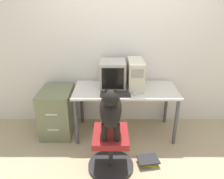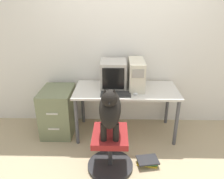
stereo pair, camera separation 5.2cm
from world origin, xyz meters
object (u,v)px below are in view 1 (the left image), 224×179
(keyboard, at_px, (116,94))
(filing_cabinet, at_px, (58,111))
(pc_tower, at_px, (136,74))
(book_stack_floor, at_px, (148,160))
(office_chair, at_px, (111,150))
(dog, at_px, (111,108))
(crt_monitor, at_px, (113,74))

(keyboard, bearing_deg, filing_cabinet, 165.14)
(pc_tower, distance_m, book_stack_floor, 1.18)
(filing_cabinet, height_order, book_stack_floor, filing_cabinet)
(pc_tower, distance_m, keyboard, 0.44)
(office_chair, height_order, book_stack_floor, office_chair)
(keyboard, xyz_separation_m, filing_cabinet, (-0.87, 0.23, -0.39))
(office_chair, height_order, filing_cabinet, filing_cabinet)
(book_stack_floor, bearing_deg, dog, -173.10)
(pc_tower, bearing_deg, dog, -112.99)
(pc_tower, xyz_separation_m, office_chair, (-0.35, -0.83, -0.68))
(dog, xyz_separation_m, filing_cabinet, (-0.81, 0.78, -0.47))
(crt_monitor, bearing_deg, book_stack_floor, -61.04)
(office_chair, xyz_separation_m, book_stack_floor, (0.47, 0.06, -0.21))
(pc_tower, relative_size, filing_cabinet, 0.72)
(crt_monitor, relative_size, pc_tower, 0.83)
(office_chair, bearing_deg, keyboard, 83.91)
(office_chair, bearing_deg, filing_cabinet, 135.83)
(pc_tower, relative_size, keyboard, 1.24)
(crt_monitor, xyz_separation_m, filing_cabinet, (-0.84, -0.08, -0.57))
(keyboard, height_order, book_stack_floor, keyboard)
(office_chair, bearing_deg, book_stack_floor, 7.67)
(dog, bearing_deg, crt_monitor, 88.39)
(office_chair, xyz_separation_m, dog, (0.00, 0.01, 0.57))
(keyboard, bearing_deg, book_stack_floor, -50.27)
(crt_monitor, distance_m, keyboard, 0.36)
(crt_monitor, distance_m, dog, 0.87)
(dog, distance_m, book_stack_floor, 0.91)
(pc_tower, relative_size, office_chair, 0.90)
(pc_tower, distance_m, dog, 0.90)
(keyboard, xyz_separation_m, book_stack_floor, (0.41, -0.49, -0.70))
(pc_tower, distance_m, office_chair, 1.13)
(crt_monitor, height_order, book_stack_floor, crt_monitor)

